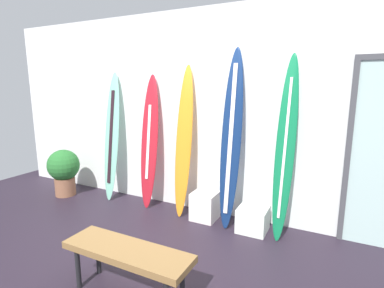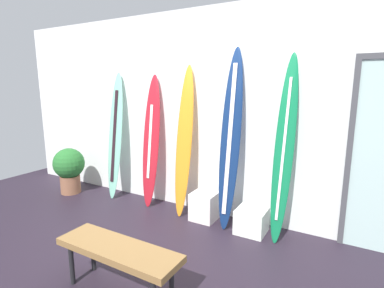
% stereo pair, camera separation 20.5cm
% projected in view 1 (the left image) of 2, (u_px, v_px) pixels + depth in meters
% --- Properties ---
extents(ground, '(8.00, 8.00, 0.04)m').
position_uv_depth(ground, '(155.00, 250.00, 3.37)').
color(ground, '#271E2A').
extents(wall_back, '(7.20, 0.20, 2.80)m').
position_uv_depth(wall_back, '(204.00, 114.00, 4.23)').
color(wall_back, silver).
rests_on(wall_back, ground).
extents(surfboard_seafoam, '(0.27, 0.36, 1.99)m').
position_uv_depth(surfboard_seafoam, '(112.00, 138.00, 4.68)').
color(surfboard_seafoam, '#7DC6AC').
rests_on(surfboard_seafoam, ground).
extents(surfboard_crimson, '(0.29, 0.35, 1.95)m').
position_uv_depth(surfboard_crimson, '(149.00, 142.00, 4.38)').
color(surfboard_crimson, '#B51B27').
rests_on(surfboard_crimson, ground).
extents(surfboard_sunset, '(0.25, 0.39, 2.07)m').
position_uv_depth(surfboard_sunset, '(184.00, 143.00, 4.09)').
color(surfboard_sunset, orange).
rests_on(surfboard_sunset, ground).
extents(surfboard_navy, '(0.28, 0.43, 2.27)m').
position_uv_depth(surfboard_navy, '(231.00, 140.00, 3.75)').
color(surfboard_navy, navy).
rests_on(surfboard_navy, ground).
extents(surfboard_emerald, '(0.23, 0.43, 2.16)m').
position_uv_depth(surfboard_emerald, '(285.00, 148.00, 3.45)').
color(surfboard_emerald, '#127645').
rests_on(surfboard_emerald, ground).
extents(display_block_left, '(0.36, 0.36, 0.30)m').
position_uv_depth(display_block_left, '(253.00, 219.00, 3.74)').
color(display_block_left, white).
rests_on(display_block_left, ground).
extents(display_block_center, '(0.33, 0.33, 0.37)m').
position_uv_depth(display_block_center, '(205.00, 206.00, 4.06)').
color(display_block_center, white).
rests_on(display_block_center, ground).
extents(potted_plant, '(0.51, 0.51, 0.77)m').
position_uv_depth(potted_plant, '(64.00, 169.00, 4.90)').
color(potted_plant, '#8C5A40').
rests_on(potted_plant, ground).
extents(bench, '(1.16, 0.35, 0.45)m').
position_uv_depth(bench, '(127.00, 254.00, 2.54)').
color(bench, olive).
rests_on(bench, ground).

